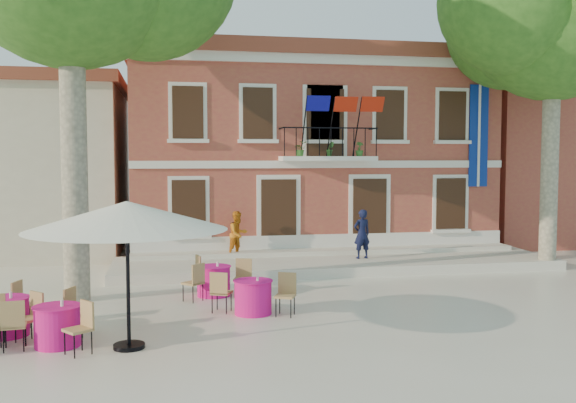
% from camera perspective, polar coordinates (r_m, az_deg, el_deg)
% --- Properties ---
extents(ground, '(90.00, 90.00, 0.00)m').
position_cam_1_polar(ground, '(16.02, 1.40, -8.83)').
color(ground, beige).
rests_on(ground, ground).
extents(main_building, '(13.50, 9.59, 7.50)m').
position_cam_1_polar(main_building, '(25.80, 1.17, 4.49)').
color(main_building, '#A4573B').
rests_on(main_building, ground).
extents(neighbor_west, '(9.40, 9.40, 6.40)m').
position_cam_1_polar(neighbor_west, '(27.02, -23.99, 2.93)').
color(neighbor_west, beige).
rests_on(neighbor_west, ground).
extents(neighbor_east, '(9.40, 9.40, 6.40)m').
position_cam_1_polar(neighbor_east, '(31.43, 22.75, 3.07)').
color(neighbor_east, '#A4573B').
rests_on(neighbor_east, ground).
extents(terrace, '(14.00, 3.40, 0.30)m').
position_cam_1_polar(terrace, '(20.65, 4.31, -5.51)').
color(terrace, silver).
rests_on(terrace, ground).
extents(plane_tree_east, '(5.50, 5.50, 10.80)m').
position_cam_1_polar(plane_tree_east, '(22.23, 22.57, 15.22)').
color(plane_tree_east, '#A59E84').
rests_on(plane_tree_east, ground).
extents(patio_umbrella, '(3.70, 3.70, 2.75)m').
position_cam_1_polar(patio_umbrella, '(12.12, -14.13, -1.27)').
color(patio_umbrella, black).
rests_on(patio_umbrella, ground).
extents(pedestrian_navy, '(0.64, 0.49, 1.58)m').
position_cam_1_polar(pedestrian_navy, '(20.67, 6.58, -2.89)').
color(pedestrian_navy, black).
rests_on(pedestrian_navy, terrace).
extents(pedestrian_orange, '(0.92, 0.87, 1.49)m').
position_cam_1_polar(pedestrian_orange, '(20.95, -4.47, -2.90)').
color(pedestrian_orange, orange).
rests_on(pedestrian_orange, terrace).
extents(cafe_table_1, '(1.72, 1.86, 0.95)m').
position_cam_1_polar(cafe_table_1, '(12.98, -19.82, -10.18)').
color(cafe_table_1, '#CA1374').
rests_on(cafe_table_1, ground).
extents(cafe_table_2, '(1.80, 1.82, 0.95)m').
position_cam_1_polar(cafe_table_2, '(14.07, -23.72, -9.19)').
color(cafe_table_2, '#CA1374').
rests_on(cafe_table_2, ground).
extents(cafe_table_3, '(1.82, 1.79, 0.95)m').
position_cam_1_polar(cafe_table_3, '(16.61, -6.63, -6.88)').
color(cafe_table_3, '#CA1374').
rests_on(cafe_table_3, ground).
extents(cafe_table_4, '(1.92, 1.17, 0.95)m').
position_cam_1_polar(cafe_table_4, '(14.67, -3.13, -8.35)').
color(cafe_table_4, '#CA1374').
rests_on(cafe_table_4, ground).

